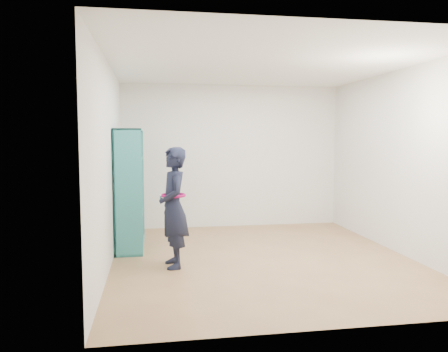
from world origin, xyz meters
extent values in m
plane|color=#8C6040|center=(0.00, 0.00, 0.00)|extent=(4.50, 4.50, 0.00)
plane|color=white|center=(0.00, 0.00, 2.60)|extent=(4.50, 4.50, 0.00)
cube|color=silver|center=(-2.00, 0.00, 1.30)|extent=(0.02, 4.50, 2.60)
cube|color=silver|center=(2.00, 0.00, 1.30)|extent=(0.02, 4.50, 2.60)
cube|color=silver|center=(0.00, 2.25, 1.30)|extent=(4.00, 0.02, 2.60)
cube|color=silver|center=(0.00, -2.25, 1.30)|extent=(4.00, 0.02, 2.60)
cube|color=teal|center=(-1.80, 0.37, 0.89)|extent=(0.39, 0.03, 1.77)
cube|color=teal|center=(-1.80, 1.67, 0.89)|extent=(0.39, 0.03, 1.77)
cube|color=teal|center=(-1.80, 1.02, 0.01)|extent=(0.39, 1.33, 0.03)
cube|color=teal|center=(-1.80, 1.02, 1.76)|extent=(0.39, 1.33, 0.03)
cube|color=teal|center=(-1.98, 1.02, 0.89)|extent=(0.03, 1.33, 1.77)
cube|color=teal|center=(-1.80, 0.81, 0.89)|extent=(0.36, 0.03, 1.72)
cube|color=teal|center=(-1.80, 1.24, 0.89)|extent=(0.36, 0.03, 1.72)
cube|color=teal|center=(-1.80, 1.02, 0.46)|extent=(0.36, 1.27, 0.03)
cube|color=teal|center=(-1.80, 1.02, 0.89)|extent=(0.36, 1.27, 0.03)
cube|color=teal|center=(-1.80, 1.02, 1.32)|extent=(0.36, 1.27, 0.03)
cube|color=beige|center=(-1.77, 0.59, 0.07)|extent=(0.24, 0.16, 0.06)
cube|color=black|center=(-1.76, 0.53, 0.62)|extent=(0.20, 0.18, 0.29)
cube|color=maroon|center=(-1.76, 0.53, 1.02)|extent=(0.20, 0.18, 0.23)
cube|color=silver|center=(-1.77, 0.59, 1.36)|extent=(0.24, 0.16, 0.06)
cube|color=navy|center=(-1.76, 0.96, 0.17)|extent=(0.20, 0.18, 0.27)
cube|color=brown|center=(-1.76, 0.96, 0.61)|extent=(0.20, 0.18, 0.29)
cube|color=#BFB28C|center=(-1.77, 1.02, 0.93)|extent=(0.24, 0.16, 0.06)
cube|color=#26594C|center=(-1.76, 0.96, 1.46)|extent=(0.20, 0.18, 0.26)
cube|color=beige|center=(-1.76, 1.38, 0.17)|extent=(0.20, 0.18, 0.25)
cube|color=black|center=(-1.77, 1.44, 0.50)|extent=(0.24, 0.16, 0.06)
cube|color=maroon|center=(-1.76, 1.38, 1.02)|extent=(0.20, 0.18, 0.25)
cube|color=silver|center=(-1.76, 1.38, 1.46)|extent=(0.20, 0.18, 0.27)
imported|color=black|center=(-1.20, -0.18, 0.76)|extent=(0.44, 0.60, 1.53)
torus|color=#980B51|center=(-1.20, -0.18, 0.92)|extent=(0.35, 0.35, 0.04)
cube|color=silver|center=(-1.36, -0.13, 0.87)|extent=(0.03, 0.10, 0.13)
cube|color=black|center=(-1.36, -0.13, 0.87)|extent=(0.03, 0.10, 0.13)
camera|label=1|loc=(-1.46, -5.67, 1.64)|focal=35.00mm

